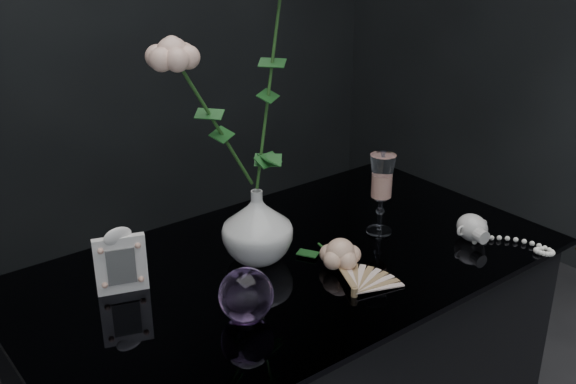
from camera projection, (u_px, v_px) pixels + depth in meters
vase at (257, 226)px, 1.28m from camera, size 0.17×0.17×0.14m
wine_glass at (381, 194)px, 1.39m from camera, size 0.06×0.06×0.17m
picture_frame at (120, 260)px, 1.18m from camera, size 0.11×0.10×0.13m
paperweight at (246, 295)px, 1.10m from camera, size 0.10×0.10×0.09m
paper_fan at (354, 291)px, 1.18m from camera, size 0.22×0.18×0.02m
loose_rose at (340, 253)px, 1.27m from camera, size 0.19×0.21×0.06m
pearl_jar at (472, 226)px, 1.38m from camera, size 0.23×0.23×0.06m
roses at (248, 79)px, 1.17m from camera, size 0.32×0.12×0.48m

